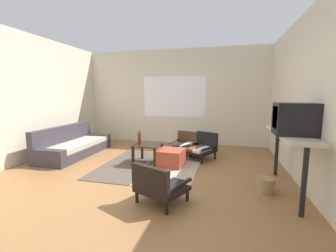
% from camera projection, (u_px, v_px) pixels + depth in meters
% --- Properties ---
extents(ground_plane, '(7.80, 7.80, 0.00)m').
position_uv_depth(ground_plane, '(135.00, 179.00, 3.81)').
color(ground_plane, olive).
extents(far_wall_with_window, '(5.60, 0.13, 2.70)m').
position_uv_depth(far_wall_with_window, '(174.00, 97.00, 6.57)').
color(far_wall_with_window, beige).
rests_on(far_wall_with_window, ground).
extents(side_wall_right, '(0.12, 6.60, 2.70)m').
position_uv_depth(side_wall_right, '(312.00, 99.00, 3.28)').
color(side_wall_right, beige).
rests_on(side_wall_right, ground).
extents(side_wall_left, '(0.12, 6.60, 2.70)m').
position_uv_depth(side_wall_left, '(17.00, 98.00, 4.55)').
color(side_wall_left, beige).
rests_on(side_wall_left, ground).
extents(area_rug, '(1.90, 2.03, 0.01)m').
position_uv_depth(area_rug, '(150.00, 166.00, 4.50)').
color(area_rug, '#4C4238').
rests_on(area_rug, ground).
extents(couch, '(0.79, 2.00, 0.69)m').
position_uv_depth(couch, '(73.00, 146.00, 5.31)').
color(couch, '#38333D').
rests_on(couch, ground).
extents(coffee_table, '(0.53, 0.60, 0.41)m').
position_uv_depth(coffee_table, '(148.00, 148.00, 4.64)').
color(coffee_table, black).
rests_on(coffee_table, ground).
extents(armchair_by_window, '(0.67, 0.72, 0.51)m').
position_uv_depth(armchair_by_window, '(185.00, 144.00, 5.44)').
color(armchair_by_window, '#472D19').
rests_on(armchair_by_window, ground).
extents(armchair_striped_foreground, '(0.75, 0.73, 0.54)m').
position_uv_depth(armchair_striped_foreground, '(159.00, 185.00, 2.93)').
color(armchair_striped_foreground, black).
rests_on(armchair_striped_foreground, ground).
extents(armchair_corner, '(0.76, 0.79, 0.58)m').
position_uv_depth(armchair_corner, '(202.00, 147.00, 5.00)').
color(armchair_corner, black).
rests_on(armchair_corner, ground).
extents(ottoman_orange, '(0.54, 0.54, 0.33)m').
position_uv_depth(ottoman_orange, '(171.00, 158.00, 4.51)').
color(ottoman_orange, '#993D28').
rests_on(ottoman_orange, ground).
extents(console_shelf, '(0.38, 1.55, 0.88)m').
position_uv_depth(console_shelf, '(289.00, 140.00, 3.22)').
color(console_shelf, beige).
rests_on(console_shelf, ground).
extents(crt_television, '(0.50, 0.39, 0.43)m').
position_uv_depth(crt_television, '(295.00, 119.00, 3.00)').
color(crt_television, black).
rests_on(crt_television, console_shelf).
extents(clay_vase, '(0.23, 0.23, 0.33)m').
position_uv_depth(clay_vase, '(283.00, 121.00, 3.59)').
color(clay_vase, brown).
rests_on(clay_vase, console_shelf).
extents(glass_bottle, '(0.07, 0.07, 0.29)m').
position_uv_depth(glass_bottle, '(139.00, 138.00, 4.57)').
color(glass_bottle, '#5B2319').
rests_on(glass_bottle, coffee_table).
extents(wicker_basket, '(0.24, 0.24, 0.22)m').
position_uv_depth(wicker_basket, '(266.00, 185.00, 3.27)').
color(wicker_basket, '#9E7A4C').
rests_on(wicker_basket, ground).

